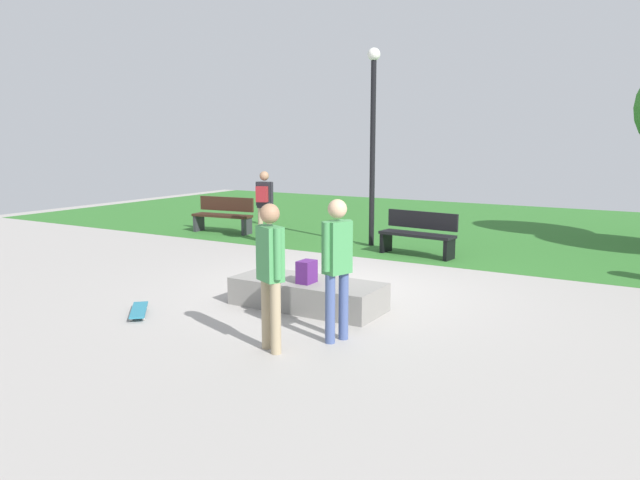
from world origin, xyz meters
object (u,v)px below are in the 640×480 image
at_px(backpack_on_ledge, 307,272).
at_px(skater_watching, 270,266).
at_px(skater_performing_trick, 337,259).
at_px(pedestrian_with_backpack, 264,200).
at_px(park_bench_far_left, 224,214).
at_px(lamp_post, 373,128).
at_px(park_bench_far_right, 418,233).
at_px(concrete_ledge, 307,294).
at_px(skateboard_by_ledge, 139,310).

distance_m(backpack_on_ledge, skater_watching, 1.76).
bearing_deg(skater_performing_trick, pedestrian_with_backpack, 132.63).
xyz_separation_m(park_bench_far_left, lamp_post, (4.13, 0.21, 2.16)).
bearing_deg(park_bench_far_right, skater_watching, -83.73).
distance_m(concrete_ledge, park_bench_far_right, 4.54).
height_order(concrete_ledge, pedestrian_with_backpack, pedestrian_with_backpack).
height_order(park_bench_far_right, lamp_post, lamp_post).
xyz_separation_m(concrete_ledge, park_bench_far_right, (-0.09, 4.53, 0.28)).
bearing_deg(park_bench_far_left, pedestrian_with_backpack, -19.79).
bearing_deg(backpack_on_ledge, pedestrian_with_backpack, 41.82).
height_order(park_bench_far_left, pedestrian_with_backpack, pedestrian_with_backpack).
distance_m(skater_watching, pedestrian_with_backpack, 7.48).
xyz_separation_m(skateboard_by_ledge, pedestrian_with_backpack, (-2.01, 5.77, 0.93)).
relative_size(skater_watching, park_bench_far_right, 1.04).
bearing_deg(pedestrian_with_backpack, backpack_on_ledge, -48.42).
xyz_separation_m(backpack_on_ledge, skater_watching, (0.53, -1.62, 0.44)).
relative_size(backpack_on_ledge, lamp_post, 0.07).
bearing_deg(skater_performing_trick, skater_watching, -125.04).
height_order(skater_watching, pedestrian_with_backpack, skater_watching).
bearing_deg(park_bench_far_right, lamp_post, 156.81).
height_order(backpack_on_ledge, pedestrian_with_backpack, pedestrian_with_backpack).
relative_size(backpack_on_ledge, park_bench_far_right, 0.19).
distance_m(skater_performing_trick, skateboard_by_ledge, 3.09).
height_order(concrete_ledge, park_bench_far_left, park_bench_far_left).
height_order(skater_performing_trick, park_bench_far_right, skater_performing_trick).
xyz_separation_m(skater_watching, lamp_post, (-2.06, 6.87, 1.64)).
xyz_separation_m(park_bench_far_right, lamp_post, (-1.37, 0.58, 2.16)).
xyz_separation_m(backpack_on_ledge, park_bench_far_right, (-0.16, 4.66, -0.08)).
xyz_separation_m(skater_performing_trick, pedestrian_with_backpack, (-4.91, 5.34, -0.01)).
height_order(backpack_on_ledge, skater_performing_trick, skater_performing_trick).
height_order(park_bench_far_left, park_bench_far_right, same).
bearing_deg(concrete_ledge, pedestrian_with_backpack, 131.93).
bearing_deg(pedestrian_with_backpack, park_bench_far_left, 160.21).
height_order(concrete_ledge, skater_performing_trick, skater_performing_trick).
bearing_deg(skateboard_by_ledge, park_bench_far_left, 120.44).
bearing_deg(skater_performing_trick, park_bench_far_right, 101.81).
bearing_deg(backpack_on_ledge, park_bench_far_left, 48.60).
relative_size(concrete_ledge, park_bench_far_left, 1.35).
xyz_separation_m(concrete_ledge, skateboard_by_ledge, (-1.82, -1.51, -0.14)).
bearing_deg(park_bench_far_left, skater_watching, -47.08).
height_order(skateboard_by_ledge, pedestrian_with_backpack, pedestrian_with_backpack).
bearing_deg(skateboard_by_ledge, pedestrian_with_backpack, 109.18).
xyz_separation_m(concrete_ledge, lamp_post, (-1.45, 5.11, 2.44)).
xyz_separation_m(skater_performing_trick, skater_watching, (-0.48, -0.69, -0.01)).
bearing_deg(pedestrian_with_backpack, skateboard_by_ledge, -70.82).
bearing_deg(lamp_post, skater_watching, -73.34).
relative_size(concrete_ledge, skateboard_by_ledge, 3.06).
distance_m(skater_performing_trick, lamp_post, 6.88).
bearing_deg(lamp_post, concrete_ledge, -74.12).
relative_size(concrete_ledge, skater_watching, 1.30).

